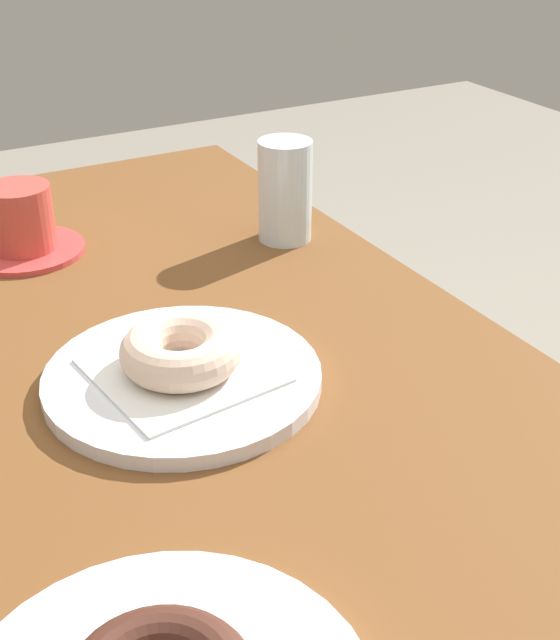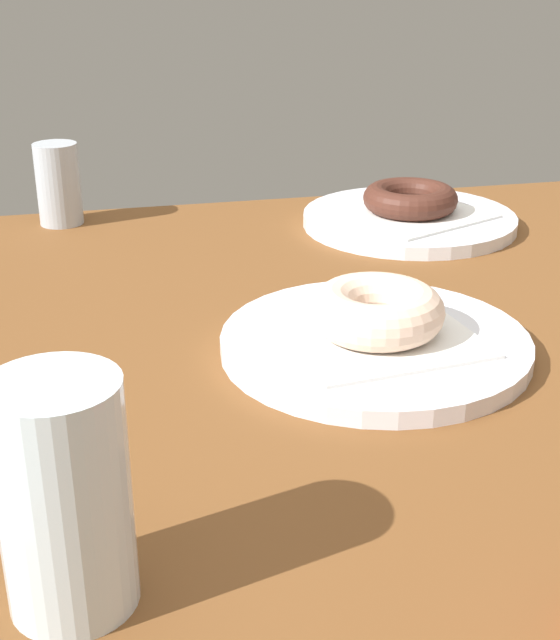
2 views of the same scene
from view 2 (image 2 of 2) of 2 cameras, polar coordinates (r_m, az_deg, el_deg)
name	(u,v)px [view 2 (image 2 of 2)]	position (r m, az deg, el deg)	size (l,w,h in m)	color
table	(478,535)	(0.71, 12.76, -13.50)	(1.03, 0.74, 0.74)	brown
plate_sugar_ring	(375,343)	(0.68, 6.18, -1.52)	(0.24, 0.24, 0.01)	white
napkin_sugar_ring	(375,333)	(0.67, 6.22, -0.87)	(0.14, 0.14, 0.00)	white
donut_sugar_ring	(376,310)	(0.66, 6.29, 0.62)	(0.10, 0.10, 0.04)	beige
plate_chocolate_ring	(409,220)	(0.98, 8.39, 6.47)	(0.23, 0.23, 0.01)	white
napkin_chocolate_ring	(409,212)	(0.98, 8.42, 6.94)	(0.14, 0.14, 0.00)	white
donut_chocolate_ring	(410,199)	(0.98, 8.48, 7.82)	(0.10, 0.10, 0.03)	#422118
water_glass	(64,496)	(0.42, -13.87, -11.09)	(0.06, 0.06, 0.12)	silver
sugar_jar	(58,184)	(1.00, -14.23, 8.57)	(0.05, 0.05, 0.09)	#AAB3BC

